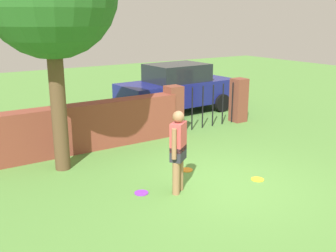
{
  "coord_description": "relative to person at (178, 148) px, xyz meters",
  "views": [
    {
      "loc": [
        -5.02,
        -5.55,
        3.29
      ],
      "look_at": [
        -0.5,
        1.34,
        1.0
      ],
      "focal_mm": 42.09,
      "sensor_mm": 36.0,
      "label": 1
    }
  ],
  "objects": [
    {
      "name": "brick_wall",
      "position": [
        -0.51,
        3.36,
        -0.3
      ],
      "size": [
        5.15,
        0.5,
        1.2
      ],
      "primitive_type": "cube",
      "color": "brown",
      "rests_on": "ground"
    },
    {
      "name": "frisbee_yellow",
      "position": [
        1.73,
        -0.43,
        -0.89
      ],
      "size": [
        0.27,
        0.27,
        0.02
      ],
      "primitive_type": "cylinder",
      "color": "yellow",
      "rests_on": "ground"
    },
    {
      "name": "frisbee_orange",
      "position": [
        0.8,
        0.81,
        -0.89
      ],
      "size": [
        0.27,
        0.27,
        0.02
      ],
      "primitive_type": "cylinder",
      "color": "orange",
      "rests_on": "ground"
    },
    {
      "name": "frisbee_purple",
      "position": [
        -0.63,
        0.33,
        -0.89
      ],
      "size": [
        0.27,
        0.27,
        0.02
      ],
      "primitive_type": "cylinder",
      "color": "purple",
      "rests_on": "ground"
    },
    {
      "name": "person",
      "position": [
        0.0,
        0.0,
        0.0
      ],
      "size": [
        0.46,
        0.39,
        1.62
      ],
      "rotation": [
        0.0,
        0.0,
        -2.52
      ],
      "color": "#9E704C",
      "rests_on": "ground"
    },
    {
      "name": "car",
      "position": [
        3.74,
        5.47,
        -0.04
      ],
      "size": [
        4.27,
        2.07,
        1.72
      ],
      "rotation": [
        0.0,
        0.0,
        0.05
      ],
      "color": "navy",
      "rests_on": "ground"
    },
    {
      "name": "ground_plane",
      "position": [
        0.99,
        -0.24,
        -0.9
      ],
      "size": [
        40.0,
        40.0,
        0.0
      ],
      "primitive_type": "plane",
      "color": "#568C3D"
    },
    {
      "name": "fence_gate",
      "position": [
        3.43,
        3.36,
        -0.2
      ],
      "size": [
        2.97,
        0.44,
        1.4
      ],
      "color": "brown",
      "rests_on": "ground"
    }
  ]
}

